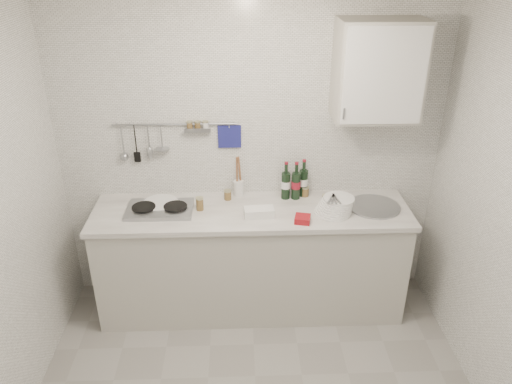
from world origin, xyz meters
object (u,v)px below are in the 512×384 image
plate_stack_hob (160,204)px  plate_stack_sink (336,206)px  wine_bottles (295,180)px  utensil_crock (239,186)px  wall_cabinet (378,71)px

plate_stack_hob → plate_stack_sink: 1.35m
plate_stack_hob → plate_stack_sink: plate_stack_sink is taller
wine_bottles → utensil_crock: (-0.45, 0.06, -0.07)m
wall_cabinet → plate_stack_sink: size_ratio=2.30×
wine_bottles → plate_stack_hob: bearing=-173.8°
utensil_crock → plate_stack_hob: bearing=-164.3°
wall_cabinet → plate_stack_hob: wall_cabinet is taller
wall_cabinet → plate_stack_sink: 1.03m
wine_bottles → plate_stack_sink: bearing=-42.3°
plate_stack_sink → utensil_crock: bearing=156.7°
wall_cabinet → plate_stack_sink: (-0.26, -0.18, -0.97)m
wall_cabinet → plate_stack_hob: bearing=-178.5°
plate_stack_hob → utensil_crock: 0.64m
plate_stack_hob → utensil_crock: bearing=15.7°
plate_stack_sink → wine_bottles: 0.39m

